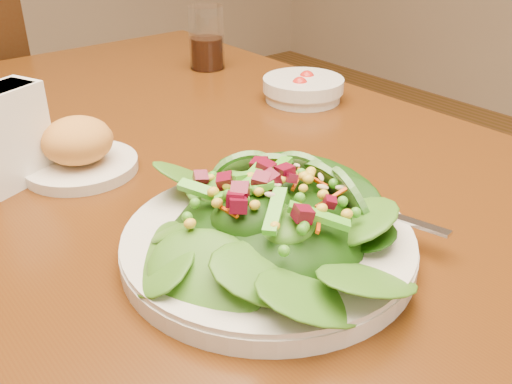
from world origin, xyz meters
TOP-DOWN VIEW (x-y plane):
  - dining_table at (0.00, 0.00)m, footprint 0.90×1.40m
  - salad_plate at (-0.04, -0.25)m, footprint 0.31×0.31m
  - bread_plate at (-0.12, 0.06)m, footprint 0.15×0.15m
  - tomato_bowl at (0.31, 0.09)m, footprint 0.14×0.14m
  - drinking_glass at (0.30, 0.36)m, footprint 0.07×0.07m
  - napkin_holder at (-0.20, 0.09)m, footprint 0.11×0.09m

SIDE VIEW (x-z plane):
  - dining_table at x=0.00m, z-range 0.27..1.02m
  - tomato_bowl at x=0.31m, z-range 0.75..0.80m
  - bread_plate at x=-0.12m, z-range 0.74..0.82m
  - salad_plate at x=-0.04m, z-range 0.74..0.83m
  - drinking_glass at x=0.30m, z-range 0.74..0.87m
  - napkin_holder at x=-0.20m, z-range 0.75..0.88m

